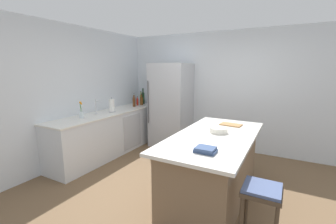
{
  "coord_description": "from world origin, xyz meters",
  "views": [
    {
      "loc": [
        1.23,
        -2.77,
        1.8
      ],
      "look_at": [
        -0.75,
        0.86,
        1.0
      ],
      "focal_mm": 24.1,
      "sensor_mm": 36.0,
      "label": 1
    }
  ],
  "objects_px": {
    "wine_bottle": "(143,98)",
    "cutting_board": "(231,125)",
    "paper_towel_roll": "(112,106)",
    "kitchen_island": "(213,166)",
    "olive_oil_bottle": "(141,99)",
    "mixing_bowl": "(219,130)",
    "hot_sauce_bottle": "(137,102)",
    "flower_vase": "(81,113)",
    "soda_bottle": "(134,101)",
    "refrigerator": "(171,105)",
    "sink_faucet": "(96,106)",
    "bar_stool": "(261,199)",
    "cookbook_stack": "(205,150)",
    "whiskey_bottle": "(142,101)",
    "syrup_bottle": "(134,102)"
  },
  "relations": [
    {
      "from": "sink_faucet",
      "to": "bar_stool",
      "type": "bearing_deg",
      "value": -17.75
    },
    {
      "from": "kitchen_island",
      "to": "soda_bottle",
      "type": "distance_m",
      "value": 2.96
    },
    {
      "from": "refrigerator",
      "to": "bar_stool",
      "type": "relative_size",
      "value": 2.75
    },
    {
      "from": "wine_bottle",
      "to": "hot_sauce_bottle",
      "type": "bearing_deg",
      "value": -86.08
    },
    {
      "from": "kitchen_island",
      "to": "olive_oil_bottle",
      "type": "relative_size",
      "value": 6.31
    },
    {
      "from": "hot_sauce_bottle",
      "to": "kitchen_island",
      "type": "bearing_deg",
      "value": -32.99
    },
    {
      "from": "whiskey_bottle",
      "to": "hot_sauce_bottle",
      "type": "relative_size",
      "value": 1.25
    },
    {
      "from": "paper_towel_roll",
      "to": "wine_bottle",
      "type": "height_order",
      "value": "wine_bottle"
    },
    {
      "from": "whiskey_bottle",
      "to": "cutting_board",
      "type": "bearing_deg",
      "value": -22.65
    },
    {
      "from": "paper_towel_roll",
      "to": "mixing_bowl",
      "type": "bearing_deg",
      "value": -11.24
    },
    {
      "from": "refrigerator",
      "to": "syrup_bottle",
      "type": "height_order",
      "value": "refrigerator"
    },
    {
      "from": "soda_bottle",
      "to": "mixing_bowl",
      "type": "height_order",
      "value": "soda_bottle"
    },
    {
      "from": "refrigerator",
      "to": "olive_oil_bottle",
      "type": "xyz_separation_m",
      "value": [
        -0.91,
        0.07,
        0.08
      ]
    },
    {
      "from": "cookbook_stack",
      "to": "flower_vase",
      "type": "bearing_deg",
      "value": 167.4
    },
    {
      "from": "flower_vase",
      "to": "cutting_board",
      "type": "xyz_separation_m",
      "value": [
        2.56,
        0.75,
        -0.08
      ]
    },
    {
      "from": "mixing_bowl",
      "to": "cutting_board",
      "type": "xyz_separation_m",
      "value": [
        0.05,
        0.51,
        -0.03
      ]
    },
    {
      "from": "sink_faucet",
      "to": "mixing_bowl",
      "type": "distance_m",
      "value": 2.52
    },
    {
      "from": "whiskey_bottle",
      "to": "soda_bottle",
      "type": "height_order",
      "value": "soda_bottle"
    },
    {
      "from": "olive_oil_bottle",
      "to": "bar_stool",
      "type": "bearing_deg",
      "value": -38.29
    },
    {
      "from": "bar_stool",
      "to": "whiskey_bottle",
      "type": "distance_m",
      "value": 3.95
    },
    {
      "from": "cutting_board",
      "to": "mixing_bowl",
      "type": "bearing_deg",
      "value": -95.76
    },
    {
      "from": "cookbook_stack",
      "to": "cutting_board",
      "type": "xyz_separation_m",
      "value": [
        -0.04,
        1.33,
        -0.02
      ]
    },
    {
      "from": "wine_bottle",
      "to": "olive_oil_bottle",
      "type": "height_order",
      "value": "wine_bottle"
    },
    {
      "from": "hot_sauce_bottle",
      "to": "cookbook_stack",
      "type": "height_order",
      "value": "hot_sauce_bottle"
    },
    {
      "from": "sink_faucet",
      "to": "cookbook_stack",
      "type": "bearing_deg",
      "value": -20.27
    },
    {
      "from": "flower_vase",
      "to": "hot_sauce_bottle",
      "type": "xyz_separation_m",
      "value": [
        0.03,
        1.69,
        -0.01
      ]
    },
    {
      "from": "bar_stool",
      "to": "cookbook_stack",
      "type": "height_order",
      "value": "cookbook_stack"
    },
    {
      "from": "olive_oil_bottle",
      "to": "whiskey_bottle",
      "type": "bearing_deg",
      "value": -48.36
    },
    {
      "from": "paper_towel_roll",
      "to": "cookbook_stack",
      "type": "xyz_separation_m",
      "value": [
        2.51,
        -1.29,
        -0.1
      ]
    },
    {
      "from": "bar_stool",
      "to": "whiskey_bottle",
      "type": "height_order",
      "value": "whiskey_bottle"
    },
    {
      "from": "paper_towel_roll",
      "to": "hot_sauce_bottle",
      "type": "height_order",
      "value": "paper_towel_roll"
    },
    {
      "from": "wine_bottle",
      "to": "cutting_board",
      "type": "xyz_separation_m",
      "value": [
        2.55,
        -1.22,
        -0.14
      ]
    },
    {
      "from": "hot_sauce_bottle",
      "to": "soda_bottle",
      "type": "relative_size",
      "value": 0.72
    },
    {
      "from": "soda_bottle",
      "to": "bar_stool",
      "type": "bearing_deg",
      "value": -35.02
    },
    {
      "from": "refrigerator",
      "to": "sink_faucet",
      "type": "height_order",
      "value": "refrigerator"
    },
    {
      "from": "refrigerator",
      "to": "flower_vase",
      "type": "xyz_separation_m",
      "value": [
        -0.92,
        -1.79,
        0.04
      ]
    },
    {
      "from": "kitchen_island",
      "to": "mixing_bowl",
      "type": "xyz_separation_m",
      "value": [
        0.01,
        0.14,
        0.49
      ]
    },
    {
      "from": "kitchen_island",
      "to": "flower_vase",
      "type": "xyz_separation_m",
      "value": [
        -2.49,
        -0.09,
        0.54
      ]
    },
    {
      "from": "sink_faucet",
      "to": "soda_bottle",
      "type": "xyz_separation_m",
      "value": [
        0.02,
        1.21,
        -0.03
      ]
    },
    {
      "from": "mixing_bowl",
      "to": "soda_bottle",
      "type": "bearing_deg",
      "value": 151.49
    },
    {
      "from": "paper_towel_roll",
      "to": "mixing_bowl",
      "type": "distance_m",
      "value": 2.46
    },
    {
      "from": "mixing_bowl",
      "to": "whiskey_bottle",
      "type": "bearing_deg",
      "value": 147.41
    },
    {
      "from": "sink_faucet",
      "to": "olive_oil_bottle",
      "type": "distance_m",
      "value": 1.49
    },
    {
      "from": "hot_sauce_bottle",
      "to": "soda_bottle",
      "type": "xyz_separation_m",
      "value": [
        -0.02,
        -0.1,
        0.04
      ]
    },
    {
      "from": "mixing_bowl",
      "to": "cutting_board",
      "type": "distance_m",
      "value": 0.52
    },
    {
      "from": "bar_stool",
      "to": "cutting_board",
      "type": "xyz_separation_m",
      "value": [
        -0.64,
        1.39,
        0.35
      ]
    },
    {
      "from": "refrigerator",
      "to": "mixing_bowl",
      "type": "xyz_separation_m",
      "value": [
        1.58,
        -1.56,
        -0.01
      ]
    },
    {
      "from": "sink_faucet",
      "to": "hot_sauce_bottle",
      "type": "xyz_separation_m",
      "value": [
        0.04,
        1.31,
        -0.07
      ]
    },
    {
      "from": "refrigerator",
      "to": "flower_vase",
      "type": "distance_m",
      "value": 2.02
    },
    {
      "from": "sink_faucet",
      "to": "cutting_board",
      "type": "bearing_deg",
      "value": 8.06
    }
  ]
}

